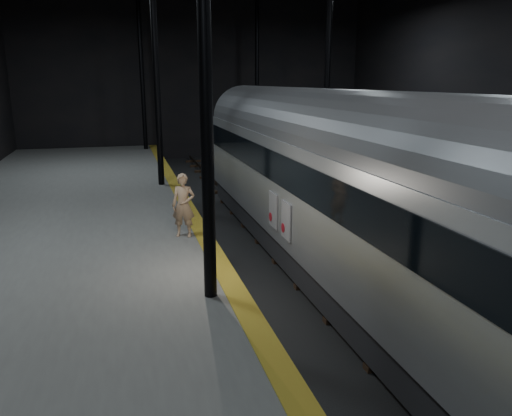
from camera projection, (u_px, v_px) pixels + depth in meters
name	position (u px, v px, depth m)	size (l,w,h in m)	color
ground	(310.00, 260.00, 15.42)	(44.00, 44.00, 0.00)	black
platform_left	(49.00, 268.00, 13.38)	(9.00, 43.80, 1.00)	#52524F
tactile_strip	(205.00, 237.00, 14.34)	(0.50, 43.80, 0.01)	brown
track	(310.00, 258.00, 15.40)	(2.40, 43.00, 0.24)	#3F3328
train	(323.00, 175.00, 13.93)	(2.83, 18.91, 5.05)	#989BA0
woman	(183.00, 205.00, 14.23)	(0.67, 0.44, 1.83)	tan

